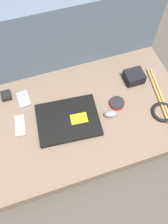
{
  "coord_description": "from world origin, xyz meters",
  "views": [
    {
      "loc": [
        -0.18,
        -0.54,
        1.2
      ],
      "look_at": [
        0.0,
        0.0,
        0.13
      ],
      "focal_mm": 35.0,
      "sensor_mm": 36.0,
      "label": 1
    }
  ],
  "objects_px": {
    "charger_brick": "(6,96)",
    "camera_pouch": "(134,77)",
    "computer_mouse": "(110,114)",
    "speaker_puck": "(117,103)",
    "phone_silver": "(20,126)",
    "phone_black": "(24,99)",
    "laptop": "(68,120)"
  },
  "relations": [
    {
      "from": "charger_brick",
      "to": "camera_pouch",
      "type": "bearing_deg",
      "value": -8.65
    },
    {
      "from": "computer_mouse",
      "to": "speaker_puck",
      "type": "xyz_separation_m",
      "value": [
        0.06,
        0.06,
        -0.01
      ]
    },
    {
      "from": "speaker_puck",
      "to": "phone_silver",
      "type": "bearing_deg",
      "value": 176.48
    },
    {
      "from": "phone_silver",
      "to": "charger_brick",
      "type": "distance_m",
      "value": 0.21
    },
    {
      "from": "camera_pouch",
      "to": "phone_black",
      "type": "bearing_deg",
      "value": 174.2
    },
    {
      "from": "laptop",
      "to": "charger_brick",
      "type": "xyz_separation_m",
      "value": [
        -0.3,
        0.26,
        0.0
      ]
    },
    {
      "from": "speaker_puck",
      "to": "phone_black",
      "type": "distance_m",
      "value": 0.54
    },
    {
      "from": "laptop",
      "to": "speaker_puck",
      "type": "bearing_deg",
      "value": 8.87
    },
    {
      "from": "phone_black",
      "to": "laptop",
      "type": "bearing_deg",
      "value": -49.45
    },
    {
      "from": "laptop",
      "to": "camera_pouch",
      "type": "distance_m",
      "value": 0.48
    },
    {
      "from": "laptop",
      "to": "phone_silver",
      "type": "bearing_deg",
      "value": 173.9
    },
    {
      "from": "computer_mouse",
      "to": "phone_silver",
      "type": "distance_m",
      "value": 0.5
    },
    {
      "from": "laptop",
      "to": "computer_mouse",
      "type": "relative_size",
      "value": 4.54
    },
    {
      "from": "phone_silver",
      "to": "camera_pouch",
      "type": "height_order",
      "value": "camera_pouch"
    },
    {
      "from": "phone_silver",
      "to": "camera_pouch",
      "type": "xyz_separation_m",
      "value": [
        0.71,
        0.09,
        0.02
      ]
    },
    {
      "from": "phone_silver",
      "to": "laptop",
      "type": "bearing_deg",
      "value": -4.33
    },
    {
      "from": "laptop",
      "to": "phone_black",
      "type": "height_order",
      "value": "laptop"
    },
    {
      "from": "computer_mouse",
      "to": "phone_silver",
      "type": "bearing_deg",
      "value": -179.74
    },
    {
      "from": "phone_silver",
      "to": "phone_black",
      "type": "relative_size",
      "value": 1.19
    },
    {
      "from": "computer_mouse",
      "to": "phone_black",
      "type": "distance_m",
      "value": 0.51
    },
    {
      "from": "speaker_puck",
      "to": "phone_silver",
      "type": "xyz_separation_m",
      "value": [
        -0.55,
        0.03,
        -0.01
      ]
    },
    {
      "from": "camera_pouch",
      "to": "computer_mouse",
      "type": "bearing_deg",
      "value": -140.29
    },
    {
      "from": "phone_silver",
      "to": "phone_black",
      "type": "distance_m",
      "value": 0.17
    },
    {
      "from": "phone_black",
      "to": "camera_pouch",
      "type": "height_order",
      "value": "camera_pouch"
    },
    {
      "from": "laptop",
      "to": "speaker_puck",
      "type": "relative_size",
      "value": 4.08
    },
    {
      "from": "phone_silver",
      "to": "camera_pouch",
      "type": "distance_m",
      "value": 0.72
    },
    {
      "from": "computer_mouse",
      "to": "camera_pouch",
      "type": "relative_size",
      "value": 0.71
    },
    {
      "from": "computer_mouse",
      "to": "charger_brick",
      "type": "distance_m",
      "value": 0.61
    },
    {
      "from": "speaker_puck",
      "to": "charger_brick",
      "type": "distance_m",
      "value": 0.64
    },
    {
      "from": "phone_silver",
      "to": "charger_brick",
      "type": "relative_size",
      "value": 2.32
    },
    {
      "from": "laptop",
      "to": "computer_mouse",
      "type": "height_order",
      "value": "computer_mouse"
    },
    {
      "from": "speaker_puck",
      "to": "camera_pouch",
      "type": "height_order",
      "value": "camera_pouch"
    }
  ]
}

